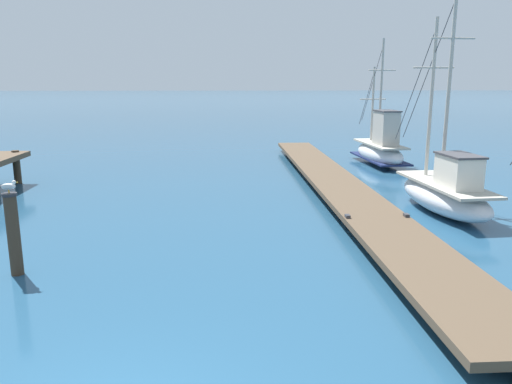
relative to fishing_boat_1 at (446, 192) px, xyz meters
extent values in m
cube|color=brown|center=(-2.77, 2.72, -0.31)|extent=(2.13, 23.54, 0.16)
cylinder|color=#3D3023|center=(-2.67, -4.34, -0.54)|extent=(0.36, 0.36, 0.29)
cylinder|color=#3D3023|center=(-2.73, 0.37, -0.54)|extent=(0.36, 0.36, 0.29)
cylinder|color=#3D3023|center=(-2.80, 5.07, -0.54)|extent=(0.36, 0.36, 0.29)
cylinder|color=#3D3023|center=(-2.86, 9.77, -0.54)|extent=(0.36, 0.36, 0.29)
cylinder|color=#3D3023|center=(-2.93, 14.47, -0.54)|extent=(0.36, 0.36, 0.29)
cube|color=#333338|center=(-3.50, -2.00, -0.19)|extent=(0.12, 0.20, 0.08)
cube|color=#333338|center=(-1.90, -1.97, -0.19)|extent=(0.12, 0.20, 0.08)
ellipsoid|color=silver|center=(-0.01, 0.08, -0.21)|extent=(1.91, 4.86, 0.95)
cube|color=#B2AD9E|center=(-0.01, 0.08, 0.23)|extent=(1.69, 4.38, 0.08)
cube|color=silver|center=(0.05, -0.63, 0.73)|extent=(0.95, 1.43, 0.93)
cube|color=#3D3D42|center=(0.05, -0.63, 1.22)|extent=(1.03, 1.55, 0.06)
cylinder|color=#B2ADA3|center=(-0.03, 0.32, 3.15)|extent=(0.11, 0.11, 5.77)
cylinder|color=#B2ADA3|center=(-0.03, 0.32, 4.56)|extent=(1.38, 0.17, 0.06)
cylinder|color=#333338|center=(-0.15, 1.87, 3.44)|extent=(0.27, 2.99, 4.27)
cylinder|color=#B2ADA3|center=(-0.11, 1.38, 2.78)|extent=(0.11, 0.11, 5.01)
cylinder|color=#B2ADA3|center=(-0.11, 1.38, 3.74)|extent=(1.38, 0.17, 0.06)
cylinder|color=#333338|center=(-0.22, 2.73, 3.03)|extent=(0.24, 2.60, 3.71)
ellipsoid|color=silver|center=(0.66, 9.29, -0.16)|extent=(1.86, 4.71, 1.04)
cube|color=#B2AD9E|center=(0.66, 9.29, 0.31)|extent=(1.64, 4.24, 0.08)
cube|color=#19234C|center=(0.66, 9.29, -0.40)|extent=(1.87, 4.62, 0.08)
cube|color=#B7B2A8|center=(0.71, 8.60, 1.14)|extent=(0.93, 1.41, 1.56)
cube|color=#3D3D42|center=(0.71, 8.60, 1.95)|extent=(1.00, 1.53, 0.06)
cylinder|color=#B2ADA3|center=(0.64, 9.52, 2.82)|extent=(0.11, 0.11, 4.92)
cylinder|color=#B2ADA3|center=(0.64, 9.52, 3.82)|extent=(1.36, 0.16, 0.06)
cylinder|color=#333338|center=(0.54, 10.84, 3.06)|extent=(0.22, 2.56, 3.64)
cylinder|color=#B2ADA3|center=(0.56, 10.55, 2.18)|extent=(0.11, 0.11, 3.64)
cylinder|color=#B2ADA3|center=(0.56, 10.55, 2.42)|extent=(1.36, 0.16, 0.06)
cylinder|color=#333338|center=(0.48, 11.53, 2.36)|extent=(0.17, 1.90, 2.70)
cylinder|color=#3D3023|center=(-15.10, 5.35, -0.02)|extent=(0.28, 0.28, 1.32)
cylinder|color=#3D3023|center=(-11.14, -4.51, 0.20)|extent=(0.26, 0.26, 1.77)
cylinder|color=#28282D|center=(-11.14, -4.51, 1.06)|extent=(0.30, 0.30, 0.06)
cylinder|color=gold|center=(-11.14, -4.48, 1.12)|extent=(0.01, 0.01, 0.07)
cylinder|color=gold|center=(-11.13, -4.53, 1.12)|extent=(0.01, 0.01, 0.07)
ellipsoid|color=white|center=(-11.14, -4.51, 1.23)|extent=(0.30, 0.17, 0.13)
ellipsoid|color=silver|center=(-11.17, -4.46, 1.24)|extent=(0.24, 0.07, 0.09)
ellipsoid|color=#383838|center=(-11.28, -4.48, 1.23)|extent=(0.07, 0.04, 0.04)
ellipsoid|color=silver|center=(-11.15, -4.56, 1.24)|extent=(0.24, 0.07, 0.09)
ellipsoid|color=#383838|center=(-11.26, -4.58, 1.23)|extent=(0.07, 0.04, 0.04)
cone|color=white|center=(-11.29, -4.53, 1.23)|extent=(0.09, 0.08, 0.07)
sphere|color=white|center=(-11.03, -4.49, 1.31)|extent=(0.08, 0.08, 0.08)
cone|color=gold|center=(-10.98, -4.48, 1.31)|extent=(0.05, 0.03, 0.02)
camera|label=1|loc=(-6.57, -14.79, 3.35)|focal=35.31mm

